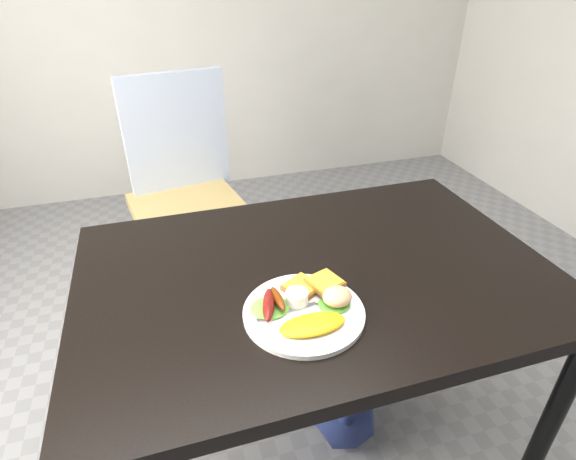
{
  "coord_description": "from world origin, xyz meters",
  "views": [
    {
      "loc": [
        -0.35,
        -0.88,
        1.43
      ],
      "look_at": [
        -0.09,
        -0.04,
        0.9
      ],
      "focal_mm": 28.0,
      "sensor_mm": 36.0,
      "label": 1
    }
  ],
  "objects_px": {
    "person": "(304,200)",
    "plate": "(304,313)",
    "dining_table": "(317,275)",
    "dining_chair": "(189,210)"
  },
  "relations": [
    {
      "from": "person",
      "to": "plate",
      "type": "relative_size",
      "value": 4.8
    },
    {
      "from": "dining_table",
      "to": "dining_chair",
      "type": "relative_size",
      "value": 2.51
    },
    {
      "from": "dining_chair",
      "to": "person",
      "type": "relative_size",
      "value": 0.37
    },
    {
      "from": "dining_table",
      "to": "dining_chair",
      "type": "distance_m",
      "value": 1.06
    },
    {
      "from": "dining_table",
      "to": "plate",
      "type": "relative_size",
      "value": 4.42
    },
    {
      "from": "plate",
      "to": "person",
      "type": "bearing_deg",
      "value": 70.89
    },
    {
      "from": "person",
      "to": "dining_chair",
      "type": "bearing_deg",
      "value": -41.94
    },
    {
      "from": "dining_table",
      "to": "person",
      "type": "bearing_deg",
      "value": 74.15
    },
    {
      "from": "person",
      "to": "plate",
      "type": "height_order",
      "value": "person"
    },
    {
      "from": "person",
      "to": "plate",
      "type": "xyz_separation_m",
      "value": [
        -0.25,
        -0.71,
        0.1
      ]
    }
  ]
}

